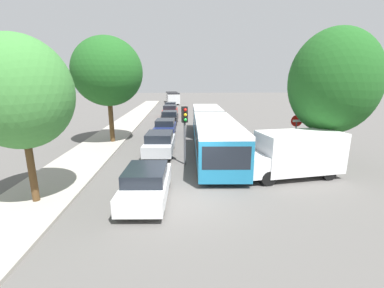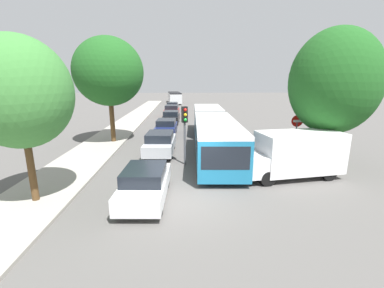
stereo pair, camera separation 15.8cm
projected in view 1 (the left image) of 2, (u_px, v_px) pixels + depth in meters
The scene contains 17 objects.
ground_plane at pixel (194, 201), 10.52m from camera, with size 200.00×200.00×0.00m, color #565451.
kerb_strip_left at pixel (132, 118), 33.46m from camera, with size 3.20×58.08×0.14m, color #9E998E.
articulated_bus at pixel (211, 127), 19.17m from camera, with size 3.23×16.52×2.44m.
city_bus_rear at pixel (172, 97), 56.72m from camera, with size 3.27×11.10×2.36m.
queued_car_white at pixel (147, 183), 10.48m from camera, with size 1.91×4.14×1.41m.
queued_car_silver at pixel (160, 143), 17.17m from camera, with size 2.01×4.36×1.49m.
queued_car_navy at pixel (165, 127), 23.20m from camera, with size 1.95×4.21×1.44m.
queued_car_black at pixel (170, 117), 29.47m from camera, with size 1.99×4.29×1.46m.
queued_car_red at pixel (170, 111), 35.72m from camera, with size 2.09×4.52×1.54m.
queued_car_graphite at pixel (171, 107), 41.91m from camera, with size 1.93×4.17×1.42m.
white_van at pixel (295, 153), 12.98m from camera, with size 5.25×2.72×2.31m.
traffic_light at pixel (185, 122), 14.55m from camera, with size 0.37×0.39×3.40m.
no_entry_sign at pixel (296, 131), 15.49m from camera, with size 0.70×0.08×2.82m.
direction_sign_post at pixel (314, 119), 15.32m from camera, with size 0.25×1.39×3.60m.
tree_left_near at pixel (20, 93), 9.26m from camera, with size 3.72×3.72×6.43m.
tree_left_mid at pixel (108, 72), 19.08m from camera, with size 5.16×5.16×8.00m.
tree_right_near at pixel (333, 82), 13.92m from camera, with size 4.71×4.71×7.57m.
Camera 1 is at (-0.62, -9.64, 4.79)m, focal length 24.00 mm.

